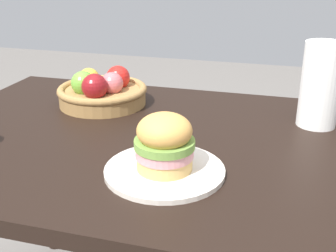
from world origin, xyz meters
TOP-DOWN VIEW (x-y plane):
  - dining_table at (0.00, 0.00)m, footprint 1.40×0.90m
  - plate at (0.05, -0.19)m, footprint 0.27×0.27m
  - sandwich at (0.05, -0.19)m, footprint 0.14×0.14m
  - fruit_basket at (-0.28, 0.21)m, footprint 0.29×0.29m
  - paper_towel_roll at (0.39, 0.21)m, footprint 0.11×0.11m

SIDE VIEW (x-z plane):
  - dining_table at x=0.00m, z-range 0.27..1.02m
  - plate at x=0.05m, z-range 0.75..0.76m
  - fruit_basket at x=-0.28m, z-range 0.74..0.86m
  - sandwich at x=0.05m, z-range 0.76..0.89m
  - paper_towel_roll at x=0.39m, z-range 0.75..0.99m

